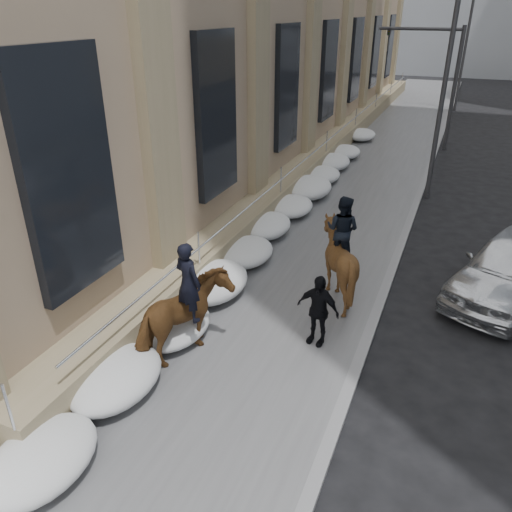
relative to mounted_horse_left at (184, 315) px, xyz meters
The scene contains 10 objects.
ground 2.05m from the mounted_horse_left, 62.12° to the right, with size 140.00×140.00×0.00m, color black.
sidewalk 8.59m from the mounted_horse_left, 84.60° to the left, with size 5.00×80.00×0.12m, color #505052.
curb 9.21m from the mounted_horse_left, 68.04° to the left, with size 0.24×80.00×0.12m, color slate.
streetlight_mid 13.43m from the mounted_horse_left, 74.16° to the left, with size 1.71×0.24×8.00m.
streetlight_far 32.86m from the mounted_horse_left, 83.78° to the left, with size 1.71×0.24×8.00m.
traffic_signal 20.89m from the mounted_horse_left, 82.01° to the left, with size 4.10×0.22×6.00m.
snow_bank 6.65m from the mounted_horse_left, 95.37° to the left, with size 1.70×18.10×0.76m.
mounted_horse_left is the anchor object (origin of this frame).
mounted_horse_right 4.29m from the mounted_horse_left, 57.66° to the left, with size 1.84×2.00×2.63m.
pedestrian 2.84m from the mounted_horse_left, 32.36° to the left, with size 0.97×0.40×1.65m, color black.
Camera 1 is at (3.85, -5.83, 6.77)m, focal length 35.00 mm.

